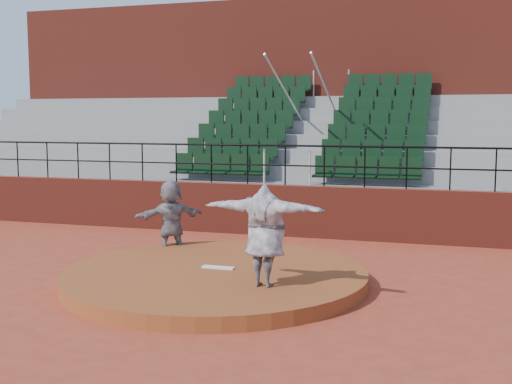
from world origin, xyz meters
TOP-DOWN VIEW (x-y plane):
  - ground at (0.00, 0.00)m, footprint 90.00×90.00m
  - pitchers_mound at (0.00, 0.00)m, footprint 5.50×5.50m
  - pitching_rubber at (0.00, 0.15)m, footprint 0.60×0.15m
  - boundary_wall at (0.00, 5.00)m, footprint 24.00×0.30m
  - wall_railing at (0.00, 5.00)m, footprint 24.04×0.05m
  - seating_deck at (0.00, 8.65)m, footprint 24.00×5.97m
  - press_box_facade at (0.00, 12.60)m, footprint 24.00×3.00m
  - pitcher at (1.17, -0.78)m, footprint 2.12×0.75m
  - fielder at (-1.75, 1.90)m, footprint 1.45×1.44m

SIDE VIEW (x-z plane):
  - ground at x=0.00m, z-range 0.00..0.00m
  - pitchers_mound at x=0.00m, z-range 0.00..0.25m
  - pitching_rubber at x=0.00m, z-range 0.25..0.28m
  - boundary_wall at x=0.00m, z-range 0.00..1.30m
  - fielder at x=-1.75m, z-range 0.00..1.67m
  - pitcher at x=1.17m, z-range 0.25..1.94m
  - seating_deck at x=0.00m, z-range -0.88..3.75m
  - wall_railing at x=0.00m, z-range 1.52..2.54m
  - press_box_facade at x=0.00m, z-range 0.00..7.10m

